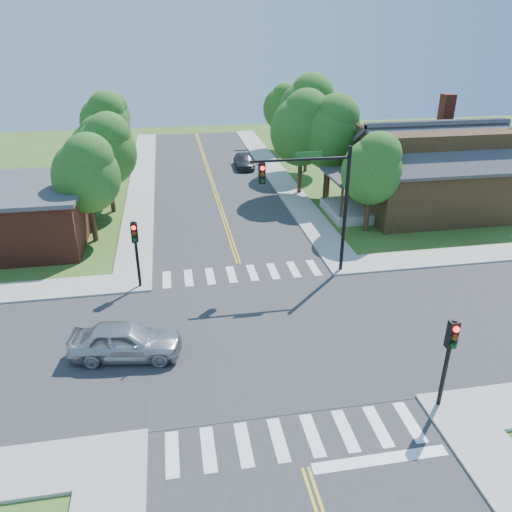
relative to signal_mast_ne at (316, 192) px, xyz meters
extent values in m
plane|color=#3D5A1C|center=(-3.91, -5.59, -4.85)|extent=(100.00, 100.00, 0.00)
cube|color=#2D2D30|center=(-3.91, -5.59, -4.83)|extent=(10.00, 90.00, 0.04)
cube|color=#2D2D30|center=(-3.91, -5.59, -4.83)|extent=(90.00, 10.00, 0.04)
cube|color=#2D2D30|center=(-3.91, -5.59, -4.85)|extent=(10.20, 10.20, 0.06)
cube|color=#9E9B93|center=(2.19, 19.41, -4.78)|extent=(2.20, 40.00, 0.14)
cube|color=#9E9B93|center=(-10.01, 19.41, -4.78)|extent=(2.20, 40.00, 0.14)
cube|color=white|center=(-8.11, 0.61, -4.80)|extent=(0.45, 2.00, 0.01)
cube|color=white|center=(-6.91, 0.61, -4.80)|extent=(0.45, 2.00, 0.01)
cube|color=white|center=(-5.71, 0.61, -4.80)|extent=(0.45, 2.00, 0.01)
cube|color=white|center=(-4.51, 0.61, -4.80)|extent=(0.45, 2.00, 0.01)
cube|color=white|center=(-3.31, 0.61, -4.80)|extent=(0.45, 2.00, 0.01)
cube|color=white|center=(-2.11, 0.61, -4.80)|extent=(0.45, 2.00, 0.01)
cube|color=white|center=(-0.91, 0.61, -4.80)|extent=(0.45, 2.00, 0.01)
cube|color=white|center=(0.29, 0.61, -4.80)|extent=(0.45, 2.00, 0.01)
cube|color=white|center=(-8.11, -11.79, -4.80)|extent=(0.45, 2.00, 0.01)
cube|color=white|center=(-6.91, -11.79, -4.80)|extent=(0.45, 2.00, 0.01)
cube|color=white|center=(-5.71, -11.79, -4.80)|extent=(0.45, 2.00, 0.01)
cube|color=white|center=(-4.51, -11.79, -4.80)|extent=(0.45, 2.00, 0.01)
cube|color=white|center=(-3.31, -11.79, -4.80)|extent=(0.45, 2.00, 0.01)
cube|color=white|center=(-2.11, -11.79, -4.80)|extent=(0.45, 2.00, 0.01)
cube|color=white|center=(-0.91, -11.79, -4.80)|extent=(0.45, 2.00, 0.01)
cube|color=white|center=(0.29, -11.79, -4.80)|extent=(0.45, 2.00, 0.01)
cube|color=gold|center=(-4.01, 20.66, -4.80)|extent=(0.10, 37.50, 0.01)
cube|color=gold|center=(-3.81, 20.66, -4.80)|extent=(0.10, 37.50, 0.01)
cube|color=white|center=(-1.41, -13.19, -4.85)|extent=(4.60, 0.45, 0.09)
cylinder|color=black|center=(1.69, 0.01, -1.25)|extent=(0.20, 0.20, 7.20)
cylinder|color=black|center=(-0.91, 0.01, 1.75)|extent=(5.20, 0.14, 0.14)
cube|color=#19591E|center=(-0.51, -0.04, 2.00)|extent=(1.40, 0.04, 0.30)
cube|color=black|center=(-2.91, 0.01, 1.12)|extent=(0.34, 0.28, 1.05)
sphere|color=#FF0C0C|center=(-2.91, -0.16, 1.44)|extent=(0.22, 0.22, 0.22)
sphere|color=#3F2605|center=(-2.91, -0.16, 1.12)|extent=(0.22, 0.22, 0.22)
sphere|color=#05330F|center=(-2.91, -0.16, 0.80)|extent=(0.22, 0.22, 0.22)
cylinder|color=black|center=(1.69, -11.19, -2.95)|extent=(0.16, 0.16, 3.80)
cube|color=black|center=(1.69, -11.19, -1.63)|extent=(0.34, 0.28, 1.05)
sphere|color=#FF0C0C|center=(1.69, -11.36, -1.31)|extent=(0.22, 0.22, 0.22)
sphere|color=#3F2605|center=(1.69, -11.36, -1.63)|extent=(0.22, 0.22, 0.22)
sphere|color=#05330F|center=(1.69, -11.36, -1.95)|extent=(0.22, 0.22, 0.22)
cylinder|color=black|center=(-9.51, 0.01, -2.95)|extent=(0.16, 0.16, 3.80)
cube|color=black|center=(-9.51, 0.01, -1.63)|extent=(0.34, 0.28, 1.05)
sphere|color=#FF0C0C|center=(-9.51, -0.16, -1.31)|extent=(0.22, 0.22, 0.22)
sphere|color=#3F2605|center=(-9.51, -0.16, -1.63)|extent=(0.22, 0.22, 0.22)
sphere|color=#05330F|center=(-9.51, -0.16, -1.95)|extent=(0.22, 0.22, 0.22)
cube|color=#372113|center=(11.29, 8.61, -2.85)|extent=(10.00, 8.00, 4.00)
cube|color=#9E9B93|center=(4.99, 8.61, -4.50)|extent=(2.60, 4.50, 0.70)
cylinder|color=#372113|center=(3.89, 6.61, -3.25)|extent=(0.18, 0.18, 2.50)
cylinder|color=#372113|center=(3.89, 10.61, -3.25)|extent=(0.18, 0.18, 2.50)
cube|color=#38383D|center=(4.99, 8.61, -1.90)|extent=(2.80, 4.80, 0.18)
cube|color=maroon|center=(13.79, 12.11, -1.30)|extent=(0.90, 0.90, 7.11)
cube|color=maroon|center=(-18.11, 7.61, -3.10)|extent=(10.00, 8.00, 3.50)
cylinder|color=#382314|center=(5.37, 5.58, -3.60)|extent=(0.34, 0.34, 2.51)
ellipsoid|color=#265117|center=(5.37, 5.58, -0.76)|extent=(3.96, 3.76, 4.35)
sphere|color=#265117|center=(5.67, 5.38, 0.43)|extent=(2.90, 2.90, 2.90)
cylinder|color=#382314|center=(4.88, 12.87, -3.33)|extent=(0.34, 0.34, 3.03)
ellipsoid|color=#265117|center=(4.88, 12.87, 0.10)|extent=(4.79, 4.55, 5.26)
sphere|color=#265117|center=(5.18, 12.67, 1.53)|extent=(3.51, 3.51, 3.51)
cylinder|color=#382314|center=(5.11, 20.47, -3.19)|extent=(0.34, 0.34, 3.32)
ellipsoid|color=#265117|center=(5.11, 20.47, 0.56)|extent=(5.24, 4.97, 5.76)
sphere|color=#265117|center=(5.41, 20.27, 2.13)|extent=(3.84, 3.84, 3.84)
cylinder|color=#382314|center=(4.87, 29.60, -3.53)|extent=(0.34, 0.34, 2.64)
ellipsoid|color=#265117|center=(4.87, 29.60, -0.54)|extent=(4.17, 3.96, 4.59)
sphere|color=#265117|center=(5.17, 29.40, 0.71)|extent=(3.06, 3.06, 3.06)
cylinder|color=#382314|center=(-12.58, 6.97, -3.54)|extent=(0.34, 0.34, 2.62)
ellipsoid|color=#265117|center=(-12.58, 6.97, -0.58)|extent=(4.13, 3.93, 4.55)
sphere|color=#265117|center=(-12.28, 6.77, 0.66)|extent=(3.03, 3.03, 3.03)
cylinder|color=#382314|center=(-12.73, 14.42, -3.59)|extent=(0.34, 0.34, 2.52)
ellipsoid|color=#265117|center=(-12.73, 14.42, -0.73)|extent=(3.99, 3.79, 4.39)
sphere|color=#265117|center=(-12.43, 14.22, 0.47)|extent=(2.92, 2.92, 2.92)
cylinder|color=#382314|center=(-12.93, 22.90, -3.46)|extent=(0.34, 0.34, 2.78)
ellipsoid|color=#265117|center=(-12.93, 22.90, -0.31)|extent=(4.40, 4.18, 4.84)
sphere|color=#265117|center=(-12.63, 22.70, 1.01)|extent=(3.22, 3.22, 3.22)
cylinder|color=#382314|center=(-13.03, 31.91, -3.72)|extent=(0.34, 0.34, 2.27)
ellipsoid|color=#265117|center=(-13.03, 31.91, -1.15)|extent=(3.58, 3.40, 3.94)
sphere|color=#265117|center=(-12.73, 31.71, -0.07)|extent=(2.63, 2.63, 2.63)
cylinder|color=#382314|center=(2.86, 14.02, -3.29)|extent=(0.34, 0.34, 3.12)
ellipsoid|color=#265117|center=(2.86, 14.02, 0.24)|extent=(4.93, 4.68, 5.42)
sphere|color=#265117|center=(3.16, 13.82, 1.72)|extent=(3.62, 3.62, 3.62)
cylinder|color=#382314|center=(-11.87, 12.33, -3.48)|extent=(0.34, 0.34, 2.73)
ellipsoid|color=#265117|center=(-11.87, 12.33, -0.39)|extent=(4.32, 4.10, 4.75)
sphere|color=#265117|center=(-11.57, 12.13, 0.90)|extent=(3.16, 3.16, 3.16)
imported|color=#B5B7BD|center=(-9.86, -6.07, -4.06)|extent=(3.22, 5.20, 1.59)
imported|color=#2E3133|center=(-0.41, 22.68, -4.23)|extent=(2.15, 4.47, 1.25)
camera|label=1|loc=(-7.47, -24.15, 8.20)|focal=35.00mm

